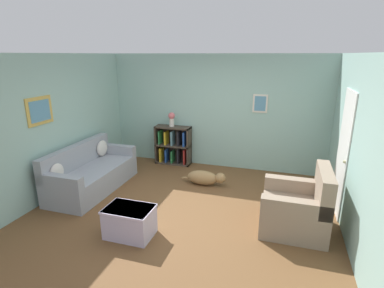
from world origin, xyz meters
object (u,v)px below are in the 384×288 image
at_px(couch, 91,174).
at_px(dog, 205,178).
at_px(bookshelf, 173,145).
at_px(recliner_chair, 298,208).
at_px(coffee_table, 130,221).
at_px(vase, 172,119).

height_order(couch, dog, couch).
bearing_deg(dog, couch, -158.13).
bearing_deg(couch, bookshelf, 60.77).
relative_size(bookshelf, recliner_chair, 0.94).
relative_size(couch, recliner_chair, 1.99).
xyz_separation_m(coffee_table, vase, (-0.51, 3.06, 0.88)).
distance_m(coffee_table, vase, 3.23).
xyz_separation_m(coffee_table, dog, (0.59, 2.07, -0.08)).
height_order(couch, coffee_table, couch).
xyz_separation_m(recliner_chair, dog, (-1.76, 1.15, -0.19)).
relative_size(coffee_table, vase, 2.07).
bearing_deg(couch, dog, 21.87).
relative_size(dog, vase, 2.80).
bearing_deg(bookshelf, dog, -43.38).
bearing_deg(bookshelf, recliner_chair, -37.31).
relative_size(bookshelf, coffee_table, 1.34).
bearing_deg(vase, coffee_table, -80.63).
distance_m(coffee_table, dog, 2.16).
bearing_deg(bookshelf, couch, -119.23).
bearing_deg(vase, dog, -42.17).
xyz_separation_m(bookshelf, vase, (-0.03, -0.02, 0.67)).
relative_size(bookshelf, dog, 0.99).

